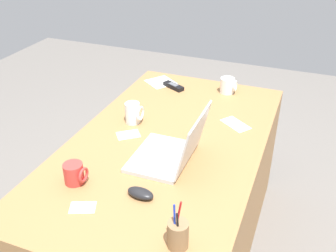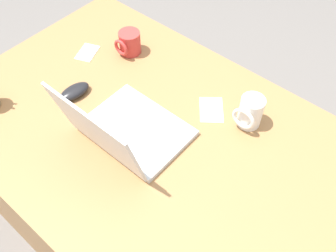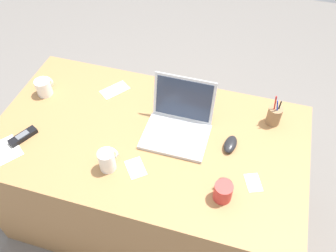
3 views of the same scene
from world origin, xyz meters
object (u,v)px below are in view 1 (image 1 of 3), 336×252
Objects in this scene: coffee_mug_tall at (228,86)px; cordless_phone at (173,86)px; laptop at (172,151)px; pen_holder at (178,234)px; coffee_mug_spare at (133,113)px; coffee_mug_white at (75,174)px; computer_mouse at (140,193)px.

cordless_phone is (0.06, -0.32, -0.03)m from coffee_mug_tall.
laptop reaches higher than pen_holder.
coffee_mug_white is at bearing -0.70° from coffee_mug_spare.
laptop reaches higher than coffee_mug_white.
computer_mouse is at bearing -129.43° from pen_holder.
cordless_phone is (-0.98, -0.24, -0.01)m from computer_mouse.
coffee_mug_white is at bearing -80.79° from computer_mouse.
laptop reaches higher than computer_mouse.
coffee_mug_white is at bearing -19.21° from coffee_mug_tall.
pen_holder is (0.18, 0.22, 0.03)m from computer_mouse.
coffee_mug_spare is 0.74× the size of cordless_phone.
cordless_phone is at bearing -160.00° from laptop.
computer_mouse is 0.28m from pen_holder.
coffee_mug_tall reaches higher than cordless_phone.
laptop is at bearing 20.00° from cordless_phone.
coffee_mug_spare is (-0.52, -0.28, 0.04)m from computer_mouse.
coffee_mug_white is (0.28, -0.31, -0.01)m from laptop.
cordless_phone is at bearing -158.73° from pen_holder.
cordless_phone is at bearing -160.26° from computer_mouse.
coffee_mug_white is at bearing -108.24° from pen_holder.
computer_mouse is 0.63× the size of pen_holder.
coffee_mug_white is 0.85× the size of coffee_mug_spare.
laptop is 0.78m from coffee_mug_tall.
coffee_mug_spare reaches higher than computer_mouse.
pen_holder is at bearing 71.76° from coffee_mug_white.
pen_holder is at bearing 23.27° from laptop.
computer_mouse is 1.21× the size of coffee_mug_white.
cordless_phone is at bearing 177.27° from coffee_mug_white.
laptop is 1.79× the size of pen_holder.
laptop is at bearing -4.37° from coffee_mug_tall.
pen_holder is (0.69, 0.49, -0.00)m from coffee_mug_spare.
coffee_mug_white is 1.12m from coffee_mug_tall.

